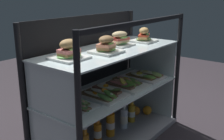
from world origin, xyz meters
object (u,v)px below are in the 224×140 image
object	(u,v)px
plated_roll_sandwich_right_of_center	(144,36)
open_sandwich_tray_far_right	(125,84)
open_sandwich_tray_near_right_corner	(70,104)
juice_bottle_front_second	(124,118)
orange_fruit_near_left_post	(147,110)
open_sandwich_tray_mid_left	(103,93)
juice_bottle_tucked_behind	(98,133)
plated_roll_sandwich_mid_right	(106,46)
plated_roll_sandwich_near_right_corner	(69,52)
juice_bottle_front_right_end	(132,113)
orange_fruit_beside_bottles	(136,111)
open_sandwich_tray_left_of_center	(145,76)
plated_roll_sandwich_near_left_corner	(120,40)
juice_bottle_near_post	(111,124)

from	to	relation	value
plated_roll_sandwich_right_of_center	open_sandwich_tray_far_right	distance (m)	0.42
open_sandwich_tray_near_right_corner	juice_bottle_front_second	xyz separation A→B (m)	(0.58, -0.01, -0.31)
open_sandwich_tray_near_right_corner	orange_fruit_near_left_post	size ratio (longest dim) A/B	4.24
open_sandwich_tray_mid_left	juice_bottle_tucked_behind	xyz separation A→B (m)	(-0.02, 0.03, -0.31)
plated_roll_sandwich_mid_right	plated_roll_sandwich_right_of_center	world-z (taller)	same
open_sandwich_tray_mid_left	orange_fruit_near_left_post	xyz separation A→B (m)	(0.64, 0.00, -0.36)
plated_roll_sandwich_right_of_center	juice_bottle_tucked_behind	distance (m)	0.85
plated_roll_sandwich_mid_right	juice_bottle_front_second	world-z (taller)	plated_roll_sandwich_mid_right
plated_roll_sandwich_near_right_corner	plated_roll_sandwich_mid_right	bearing A→B (deg)	-14.81
plated_roll_sandwich_right_of_center	juice_bottle_front_second	world-z (taller)	plated_roll_sandwich_right_of_center
juice_bottle_front_right_end	orange_fruit_beside_bottles	bearing A→B (deg)	17.53
plated_roll_sandwich_near_right_corner	juice_bottle_tucked_behind	xyz separation A→B (m)	(0.24, -0.01, -0.65)
plated_roll_sandwich_mid_right	juice_bottle_front_second	size ratio (longest dim) A/B	0.88
juice_bottle_front_right_end	juice_bottle_tucked_behind	bearing A→B (deg)	-179.40
plated_roll_sandwich_right_of_center	open_sandwich_tray_near_right_corner	world-z (taller)	plated_roll_sandwich_right_of_center
open_sandwich_tray_near_right_corner	open_sandwich_tray_left_of_center	size ratio (longest dim) A/B	1.04
plated_roll_sandwich_near_right_corner	juice_bottle_front_second	distance (m)	0.86
plated_roll_sandwich_near_right_corner	juice_bottle_front_right_end	bearing A→B (deg)	-0.58
plated_roll_sandwich_near_left_corner	orange_fruit_beside_bottles	size ratio (longest dim) A/B	2.28
open_sandwich_tray_near_right_corner	open_sandwich_tray_far_right	distance (m)	0.54
juice_bottle_tucked_behind	juice_bottle_front_second	xyz separation A→B (m)	(0.32, -0.01, -0.00)
plated_roll_sandwich_near_left_corner	juice_bottle_front_right_end	bearing A→B (deg)	-4.68
plated_roll_sandwich_near_left_corner	juice_bottle_front_right_end	world-z (taller)	plated_roll_sandwich_near_left_corner
plated_roll_sandwich_right_of_center	juice_bottle_tucked_behind	size ratio (longest dim) A/B	0.89
juice_bottle_front_right_end	orange_fruit_near_left_post	bearing A→B (deg)	-10.52
open_sandwich_tray_near_right_corner	juice_bottle_front_right_end	xyz separation A→B (m)	(0.71, -0.00, -0.32)
open_sandwich_tray_mid_left	plated_roll_sandwich_near_right_corner	bearing A→B (deg)	170.04
plated_roll_sandwich_near_left_corner	juice_bottle_near_post	size ratio (longest dim) A/B	0.74
plated_roll_sandwich_mid_right	open_sandwich_tray_mid_left	world-z (taller)	plated_roll_sandwich_mid_right
plated_roll_sandwich_mid_right	plated_roll_sandwich_right_of_center	distance (m)	0.51
open_sandwich_tray_near_right_corner	orange_fruit_near_left_post	world-z (taller)	open_sandwich_tray_near_right_corner
juice_bottle_tucked_behind	orange_fruit_beside_bottles	bearing A→B (deg)	4.53
open_sandwich_tray_far_right	plated_roll_sandwich_right_of_center	bearing A→B (deg)	1.07
open_sandwich_tray_mid_left	orange_fruit_beside_bottles	size ratio (longest dim) A/B	4.24
plated_roll_sandwich_mid_right	plated_roll_sandwich_near_left_corner	world-z (taller)	plated_roll_sandwich_mid_right
plated_roll_sandwich_near_right_corner	juice_bottle_tucked_behind	world-z (taller)	plated_roll_sandwich_near_right_corner
plated_roll_sandwich_right_of_center	juice_bottle_front_right_end	size ratio (longest dim) A/B	0.86
plated_roll_sandwich_mid_right	juice_bottle_front_right_end	bearing A→B (deg)	8.75
juice_bottle_tucked_behind	orange_fruit_beside_bottles	world-z (taller)	juice_bottle_tucked_behind
juice_bottle_front_right_end	open_sandwich_tray_mid_left	bearing A→B (deg)	-174.89
juice_bottle_front_second	orange_fruit_near_left_post	distance (m)	0.34
open_sandwich_tray_near_right_corner	juice_bottle_near_post	world-z (taller)	open_sandwich_tray_near_right_corner
juice_bottle_front_right_end	orange_fruit_near_left_post	xyz separation A→B (m)	(0.20, -0.04, -0.04)
plated_roll_sandwich_near_left_corner	juice_bottle_front_second	distance (m)	0.65
plated_roll_sandwich_mid_right	open_sandwich_tray_left_of_center	xyz separation A→B (m)	(0.53, 0.01, -0.34)
orange_fruit_beside_bottles	orange_fruit_near_left_post	bearing A→B (deg)	-49.01
plated_roll_sandwich_right_of_center	juice_bottle_front_second	size ratio (longest dim) A/B	0.86
plated_roll_sandwich_mid_right	orange_fruit_near_left_post	size ratio (longest dim) A/B	2.27
juice_bottle_tucked_behind	orange_fruit_near_left_post	bearing A→B (deg)	-2.85
open_sandwich_tray_far_right	open_sandwich_tray_left_of_center	distance (m)	0.28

